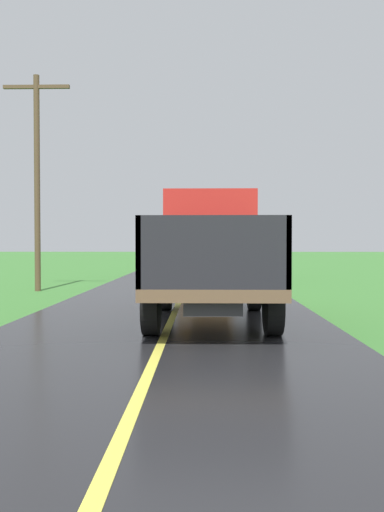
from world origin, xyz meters
TOP-DOWN VIEW (x-y plane):
  - banana_truck_near at (0.78, 12.71)m, footprint 2.38×5.82m
  - banana_truck_far at (0.74, 26.10)m, footprint 2.38×5.81m
  - utility_pole_roadside at (-5.10, 19.25)m, footprint 2.29×0.20m

SIDE VIEW (x-z plane):
  - banana_truck_near at x=0.78m, z-range 0.06..2.86m
  - banana_truck_far at x=0.74m, z-range 0.08..2.88m
  - utility_pole_roadside at x=-5.10m, z-range 0.33..7.78m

